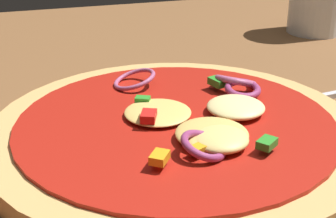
# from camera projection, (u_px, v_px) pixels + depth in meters

# --- Properties ---
(dining_table) EXTENTS (1.19, 0.91, 0.03)m
(dining_table) POSITION_uv_depth(u_px,v_px,m) (109.00, 165.00, 0.39)
(dining_table) COLOR brown
(dining_table) RESTS_ON ground
(pizza) EXTENTS (0.28, 0.28, 0.03)m
(pizza) POSITION_uv_depth(u_px,v_px,m) (178.00, 132.00, 0.38)
(pizza) COLOR tan
(pizza) RESTS_ON dining_table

